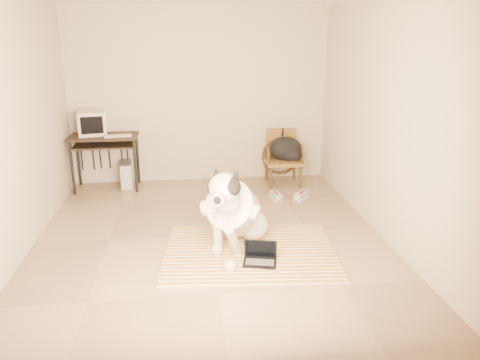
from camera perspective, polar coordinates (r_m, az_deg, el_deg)
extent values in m
plane|color=#8E7357|center=(5.60, -3.68, -6.70)|extent=(4.50, 4.50, 0.00)
plane|color=#BEAF9C|center=(7.41, -4.95, 10.16)|extent=(4.50, 0.00, 4.50)
plane|color=#BEAF9C|center=(3.01, -1.59, -0.75)|extent=(4.50, 0.00, 4.50)
plane|color=#BEAF9C|center=(5.47, -25.51, 5.89)|extent=(0.00, 4.50, 4.50)
plane|color=#BEAF9C|center=(5.66, 16.87, 7.18)|extent=(0.00, 4.50, 4.50)
cube|color=#C96D0C|center=(4.66, 1.64, -11.83)|extent=(1.87, 0.45, 0.02)
cube|color=#39753A|center=(4.91, 1.45, -10.21)|extent=(1.87, 0.45, 0.02)
cube|color=#573C73|center=(5.16, 1.27, -8.74)|extent=(1.87, 0.45, 0.02)
cube|color=#C18D3C|center=(5.41, 1.12, -7.42)|extent=(1.87, 0.45, 0.02)
cube|color=beige|center=(5.67, 0.97, -6.21)|extent=(1.87, 0.45, 0.02)
sphere|color=beige|center=(5.50, -1.80, -5.15)|extent=(0.35, 0.35, 0.35)
sphere|color=beige|center=(5.41, 1.60, -5.52)|extent=(0.35, 0.35, 0.35)
ellipsoid|color=beige|center=(5.43, -0.16, -5.12)|extent=(0.43, 0.39, 0.35)
ellipsoid|color=beige|center=(5.15, -0.79, -3.55)|extent=(0.70, 0.90, 0.75)
cylinder|color=white|center=(5.17, -0.74, -3.50)|extent=(0.74, 0.82, 0.69)
sphere|color=beige|center=(4.89, -1.53, -2.63)|extent=(0.29, 0.29, 0.29)
sphere|color=beige|center=(4.73, -1.94, -1.02)|extent=(0.32, 0.32, 0.32)
ellipsoid|color=black|center=(4.71, -1.37, -0.83)|extent=(0.25, 0.28, 0.23)
cylinder|color=beige|center=(4.62, -2.45, -2.12)|extent=(0.19, 0.21, 0.13)
sphere|color=black|center=(4.54, -2.80, -2.49)|extent=(0.08, 0.08, 0.08)
cone|color=black|center=(4.79, -2.90, 0.77)|extent=(0.16, 0.20, 0.20)
cone|color=black|center=(4.73, -0.49, 0.58)|extent=(0.18, 0.18, 0.20)
torus|color=silver|center=(4.86, -1.60, -2.09)|extent=(0.32, 0.24, 0.26)
cylinder|color=beige|center=(5.04, -2.76, -6.28)|extent=(0.14, 0.17, 0.48)
cylinder|color=beige|center=(4.87, -0.75, -7.51)|extent=(0.25, 0.43, 0.49)
sphere|color=beige|center=(5.11, -2.83, -8.48)|extent=(0.12, 0.12, 0.12)
sphere|color=beige|center=(4.75, -1.18, -10.48)|extent=(0.13, 0.13, 0.13)
cone|color=black|center=(5.76, 0.48, -5.31)|extent=(0.13, 0.48, 0.12)
cube|color=black|center=(4.90, 2.43, -10.02)|extent=(0.38, 0.31, 0.02)
cube|color=#48484A|center=(4.88, 2.42, -9.96)|extent=(0.31, 0.20, 0.00)
cube|color=black|center=(4.92, 2.51, -8.35)|extent=(0.35, 0.16, 0.22)
cube|color=black|center=(4.91, 2.51, -8.36)|extent=(0.31, 0.13, 0.20)
cube|color=black|center=(7.29, -16.27, 5.11)|extent=(1.00, 0.56, 0.03)
cube|color=black|center=(7.27, -16.25, 4.04)|extent=(0.89, 0.45, 0.02)
cylinder|color=black|center=(7.25, -19.79, 1.33)|extent=(0.04, 0.04, 0.80)
cylinder|color=black|center=(7.69, -19.09, 2.29)|extent=(0.04, 0.04, 0.80)
cylinder|color=black|center=(7.11, -12.65, 1.63)|extent=(0.04, 0.04, 0.80)
cylinder|color=black|center=(7.55, -12.36, 2.59)|extent=(0.04, 0.04, 0.80)
cube|color=#C0B297|center=(7.36, -17.64, 6.64)|extent=(0.46, 0.45, 0.36)
cube|color=black|center=(7.17, -17.61, 6.38)|extent=(0.31, 0.08, 0.25)
cube|color=#C0B297|center=(7.15, -14.65, 5.24)|extent=(0.40, 0.19, 0.03)
cube|color=#48484A|center=(7.45, -13.71, 0.66)|extent=(0.22, 0.43, 0.39)
cube|color=#ABABAF|center=(7.25, -13.69, 0.20)|extent=(0.17, 0.03, 0.37)
cube|color=brown|center=(7.34, 5.28, 2.28)|extent=(0.56, 0.55, 0.06)
cylinder|color=#33200E|center=(7.33, 5.29, 2.57)|extent=(0.51, 0.51, 0.04)
cube|color=brown|center=(7.52, 4.99, 4.67)|extent=(0.48, 0.05, 0.42)
cylinder|color=#33200E|center=(7.14, 3.78, 0.21)|extent=(0.04, 0.04, 0.34)
cylinder|color=#33200E|center=(7.57, 3.22, 1.24)|extent=(0.04, 0.04, 0.34)
cylinder|color=#33200E|center=(7.23, 7.35, 0.32)|extent=(0.04, 0.04, 0.34)
cylinder|color=#33200E|center=(7.66, 6.61, 1.32)|extent=(0.04, 0.04, 0.34)
ellipsoid|color=black|center=(7.30, 5.60, 3.80)|extent=(0.50, 0.42, 0.37)
ellipsoid|color=black|center=(7.23, 6.38, 3.02)|extent=(0.31, 0.26, 0.21)
cube|color=white|center=(6.77, 4.40, -2.22)|extent=(0.14, 0.29, 0.03)
cube|color=gray|center=(6.75, 4.40, -1.92)|extent=(0.14, 0.28, 0.09)
cube|color=#A51617|center=(6.74, 4.41, -1.63)|extent=(0.06, 0.14, 0.02)
cube|color=white|center=(6.80, 7.43, -2.22)|extent=(0.27, 0.29, 0.03)
cube|color=gray|center=(6.79, 7.45, -1.91)|extent=(0.26, 0.28, 0.09)
cube|color=#A51617|center=(6.77, 7.46, -1.60)|extent=(0.13, 0.14, 0.02)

